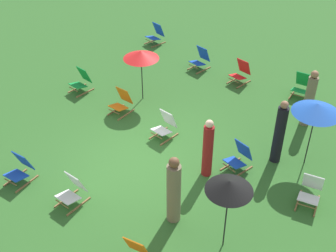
{
  "coord_description": "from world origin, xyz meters",
  "views": [
    {
      "loc": [
        6.5,
        -6.52,
        7.8
      ],
      "look_at": [
        0.0,
        1.2,
        0.5
      ],
      "focal_mm": 47.24,
      "sensor_mm": 36.0,
      "label": 1
    }
  ],
  "objects_px": {
    "deckchair_0": "(301,86)",
    "deckchair_3": "(165,126)",
    "deckchair_8": "(121,102)",
    "person_2": "(208,149)",
    "person_0": "(279,133)",
    "deckchair_4": "(20,169)",
    "deckchair_1": "(81,81)",
    "deckchair_2": "(200,59)",
    "umbrella_2": "(229,186)",
    "deckchair_11": "(239,157)",
    "person_3": "(174,191)",
    "person_1": "(309,99)",
    "deckchair_7": "(241,73)",
    "deckchair_6": "(156,35)",
    "deckchair_9": "(72,191)",
    "umbrella_1": "(317,108)",
    "deckchair_12": "(310,191)",
    "umbrella_0": "(141,55)"
  },
  "relations": [
    {
      "from": "person_0",
      "to": "person_2",
      "type": "relative_size",
      "value": 1.11
    },
    {
      "from": "deckchair_11",
      "to": "person_0",
      "type": "relative_size",
      "value": 0.44
    },
    {
      "from": "deckchair_8",
      "to": "umbrella_2",
      "type": "bearing_deg",
      "value": -24.81
    },
    {
      "from": "deckchair_3",
      "to": "umbrella_2",
      "type": "height_order",
      "value": "umbrella_2"
    },
    {
      "from": "deckchair_7",
      "to": "deckchair_8",
      "type": "xyz_separation_m",
      "value": [
        -1.81,
        -3.99,
        0.0
      ]
    },
    {
      "from": "deckchair_4",
      "to": "deckchair_1",
      "type": "bearing_deg",
      "value": 112.52
    },
    {
      "from": "deckchair_0",
      "to": "deckchair_2",
      "type": "xyz_separation_m",
      "value": [
        -3.67,
        -0.62,
        0.0
      ]
    },
    {
      "from": "deckchair_1",
      "to": "person_0",
      "type": "xyz_separation_m",
      "value": [
        6.78,
        0.96,
        0.54
      ]
    },
    {
      "from": "deckchair_6",
      "to": "deckchair_9",
      "type": "relative_size",
      "value": 1.0
    },
    {
      "from": "person_0",
      "to": "deckchair_8",
      "type": "bearing_deg",
      "value": 19.91
    },
    {
      "from": "deckchair_2",
      "to": "person_0",
      "type": "height_order",
      "value": "person_0"
    },
    {
      "from": "deckchair_1",
      "to": "deckchair_12",
      "type": "xyz_separation_m",
      "value": [
        8.19,
        0.06,
        0.0
      ]
    },
    {
      "from": "deckchair_0",
      "to": "deckchair_3",
      "type": "relative_size",
      "value": 1.0
    },
    {
      "from": "deckchair_8",
      "to": "person_2",
      "type": "xyz_separation_m",
      "value": [
        3.73,
        -0.62,
        0.45
      ]
    },
    {
      "from": "deckchair_0",
      "to": "person_2",
      "type": "bearing_deg",
      "value": -100.04
    },
    {
      "from": "deckchair_0",
      "to": "deckchair_4",
      "type": "xyz_separation_m",
      "value": [
        -3.57,
        -8.38,
        0.0
      ]
    },
    {
      "from": "umbrella_1",
      "to": "person_0",
      "type": "bearing_deg",
      "value": -149.72
    },
    {
      "from": "deckchair_12",
      "to": "deckchair_7",
      "type": "bearing_deg",
      "value": 124.03
    },
    {
      "from": "deckchair_3",
      "to": "deckchair_6",
      "type": "relative_size",
      "value": 1.0
    },
    {
      "from": "deckchair_8",
      "to": "deckchair_11",
      "type": "distance_m",
      "value": 4.24
    },
    {
      "from": "deckchair_1",
      "to": "deckchair_11",
      "type": "height_order",
      "value": "same"
    },
    {
      "from": "person_0",
      "to": "umbrella_2",
      "type": "bearing_deg",
      "value": 107.49
    },
    {
      "from": "deckchair_3",
      "to": "deckchair_4",
      "type": "xyz_separation_m",
      "value": [
        -1.59,
        -3.79,
        0.0
      ]
    },
    {
      "from": "deckchair_4",
      "to": "deckchair_9",
      "type": "relative_size",
      "value": 1.0
    },
    {
      "from": "deckchair_3",
      "to": "deckchair_1",
      "type": "bearing_deg",
      "value": -179.32
    },
    {
      "from": "deckchair_0",
      "to": "person_0",
      "type": "bearing_deg",
      "value": -82.87
    },
    {
      "from": "deckchair_2",
      "to": "umbrella_2",
      "type": "distance_m",
      "value": 8.2
    },
    {
      "from": "umbrella_2",
      "to": "person_2",
      "type": "xyz_separation_m",
      "value": [
        -1.66,
        1.65,
        -0.95
      ]
    },
    {
      "from": "deckchair_11",
      "to": "person_3",
      "type": "distance_m",
      "value": 2.53
    },
    {
      "from": "deckchair_6",
      "to": "deckchair_9",
      "type": "height_order",
      "value": "same"
    },
    {
      "from": "deckchair_4",
      "to": "deckchair_12",
      "type": "relative_size",
      "value": 0.97
    },
    {
      "from": "person_2",
      "to": "person_3",
      "type": "xyz_separation_m",
      "value": [
        0.33,
        -1.75,
        0.05
      ]
    },
    {
      "from": "deckchair_1",
      "to": "deckchair_6",
      "type": "xyz_separation_m",
      "value": [
        -0.55,
        4.39,
        0.0
      ]
    },
    {
      "from": "umbrella_0",
      "to": "deckchair_0",
      "type": "bearing_deg",
      "value": 42.14
    },
    {
      "from": "umbrella_1",
      "to": "person_0",
      "type": "distance_m",
      "value": 1.17
    },
    {
      "from": "deckchair_1",
      "to": "deckchair_8",
      "type": "xyz_separation_m",
      "value": [
        1.96,
        -0.06,
        0.0
      ]
    },
    {
      "from": "deckchair_3",
      "to": "deckchair_7",
      "type": "height_order",
      "value": "same"
    },
    {
      "from": "deckchair_9",
      "to": "person_0",
      "type": "distance_m",
      "value": 5.45
    },
    {
      "from": "deckchair_8",
      "to": "person_2",
      "type": "bearing_deg",
      "value": -11.42
    },
    {
      "from": "deckchair_2",
      "to": "deckchair_7",
      "type": "height_order",
      "value": "same"
    },
    {
      "from": "deckchair_1",
      "to": "deckchair_2",
      "type": "height_order",
      "value": "same"
    },
    {
      "from": "deckchair_3",
      "to": "deckchair_7",
      "type": "bearing_deg",
      "value": 93.19
    },
    {
      "from": "deckchair_11",
      "to": "deckchair_3",
      "type": "bearing_deg",
      "value": -165.3
    },
    {
      "from": "deckchair_7",
      "to": "person_3",
      "type": "relative_size",
      "value": 0.46
    },
    {
      "from": "deckchair_1",
      "to": "person_1",
      "type": "xyz_separation_m",
      "value": [
        6.63,
        3.05,
        0.5
      ]
    },
    {
      "from": "deckchair_3",
      "to": "person_1",
      "type": "distance_m",
      "value": 4.29
    },
    {
      "from": "deckchair_2",
      "to": "person_0",
      "type": "relative_size",
      "value": 0.44
    },
    {
      "from": "deckchair_2",
      "to": "umbrella_0",
      "type": "xyz_separation_m",
      "value": [
        -0.2,
        -2.88,
        1.23
      ]
    },
    {
      "from": "deckchair_8",
      "to": "deckchair_11",
      "type": "relative_size",
      "value": 1.0
    },
    {
      "from": "deckchair_1",
      "to": "deckchair_9",
      "type": "distance_m",
      "value": 5.24
    }
  ]
}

